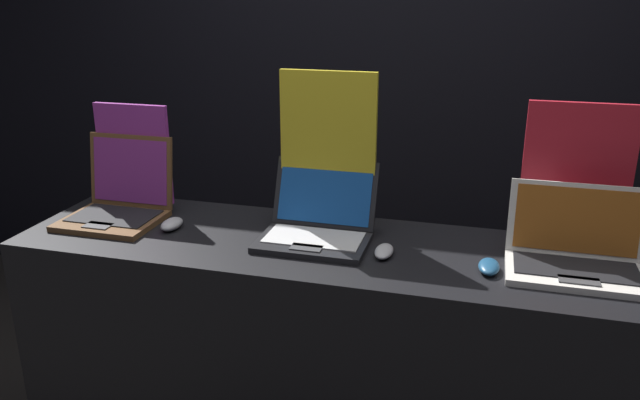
% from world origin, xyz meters
% --- Properties ---
extents(wall_back, '(8.00, 0.05, 2.80)m').
position_xyz_m(wall_back, '(0.00, 1.62, 1.40)').
color(wall_back, black).
rests_on(wall_back, ground_plane).
extents(display_counter, '(2.00, 0.56, 0.91)m').
position_xyz_m(display_counter, '(0.00, 0.28, 0.45)').
color(display_counter, black).
rests_on(display_counter, ground_plane).
extents(laptop_front, '(0.33, 0.31, 0.28)m').
position_xyz_m(laptop_front, '(-0.75, 0.32, 0.97)').
color(laptop_front, brown).
rests_on(laptop_front, display_counter).
extents(mouse_front, '(0.06, 0.11, 0.04)m').
position_xyz_m(mouse_front, '(-0.52, 0.27, 0.92)').
color(mouse_front, '#B2B2B7').
rests_on(mouse_front, display_counter).
extents(promo_stand_front, '(0.29, 0.07, 0.39)m').
position_xyz_m(promo_stand_front, '(-0.75, 0.44, 1.09)').
color(promo_stand_front, black).
rests_on(promo_stand_front, display_counter).
extents(laptop_middle, '(0.35, 0.33, 0.24)m').
position_xyz_m(laptop_middle, '(-0.01, 0.32, 0.96)').
color(laptop_middle, black).
rests_on(laptop_middle, display_counter).
extents(mouse_middle, '(0.06, 0.11, 0.03)m').
position_xyz_m(mouse_middle, '(0.22, 0.24, 0.92)').
color(mouse_middle, '#B2B2B7').
rests_on(mouse_middle, display_counter).
extents(promo_stand_middle, '(0.33, 0.07, 0.54)m').
position_xyz_m(promo_stand_middle, '(-0.01, 0.45, 1.16)').
color(promo_stand_middle, black).
rests_on(promo_stand_middle, display_counter).
extents(laptop_back, '(0.39, 0.26, 0.24)m').
position_xyz_m(laptop_back, '(0.78, 0.28, 0.96)').
color(laptop_back, silver).
rests_on(laptop_back, display_counter).
extents(mouse_back, '(0.06, 0.11, 0.03)m').
position_xyz_m(mouse_back, '(0.54, 0.21, 0.92)').
color(mouse_back, navy).
rests_on(mouse_back, display_counter).
extents(promo_stand_back, '(0.33, 0.07, 0.46)m').
position_xyz_m(promo_stand_back, '(0.78, 0.49, 1.13)').
color(promo_stand_back, black).
rests_on(promo_stand_back, display_counter).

